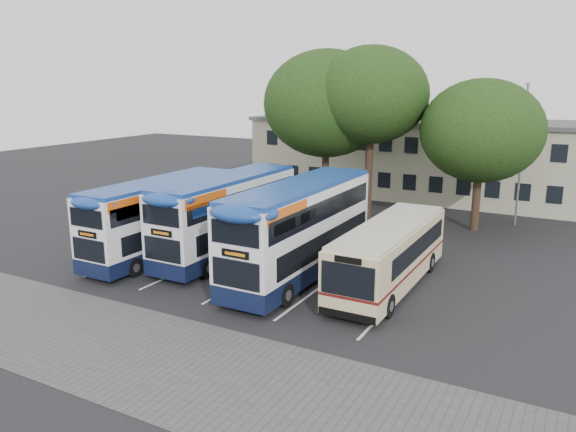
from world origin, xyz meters
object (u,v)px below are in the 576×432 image
(tree_right, at_px, (482,131))
(bus_dd_right, at_px, (301,226))
(bus_single, at_px, (390,251))
(lamp_post, at_px, (522,147))
(bus_dd_left, at_px, (161,215))
(tree_mid, at_px, (371,95))
(bus_dd_mid, at_px, (228,212))
(tree_left, at_px, (326,104))

(tree_right, relative_size, bus_dd_right, 0.86)
(tree_right, relative_size, bus_single, 0.95)
(tree_right, xyz_separation_m, bus_single, (-1.46, -12.13, -4.55))
(lamp_post, xyz_separation_m, tree_right, (-2.12, -2.43, 1.12))
(tree_right, relative_size, bus_dd_left, 0.95)
(bus_dd_right, xyz_separation_m, bus_single, (4.16, 0.82, -0.84))
(tree_mid, distance_m, bus_dd_mid, 13.37)
(tree_right, xyz_separation_m, bus_dd_left, (-13.62, -13.54, -3.94))
(bus_dd_right, bearing_deg, lamp_post, 63.29)
(tree_right, height_order, bus_dd_left, tree_right)
(lamp_post, xyz_separation_m, bus_single, (-3.58, -14.56, -3.42))
(bus_dd_right, bearing_deg, tree_left, 110.24)
(tree_mid, xyz_separation_m, bus_single, (5.55, -11.78, -6.59))
(bus_dd_mid, relative_size, bus_dd_right, 0.95)
(tree_right, bearing_deg, bus_single, -96.88)
(bus_dd_left, height_order, bus_dd_right, bus_dd_right)
(tree_mid, xyz_separation_m, bus_dd_left, (-6.61, -13.19, -5.99))
(bus_dd_right, bearing_deg, tree_mid, 96.29)
(bus_dd_right, distance_m, bus_single, 4.32)
(tree_right, distance_m, bus_single, 13.03)
(bus_single, bearing_deg, bus_dd_mid, 178.10)
(bus_dd_mid, bearing_deg, bus_single, -1.90)
(bus_dd_left, distance_m, bus_dd_mid, 3.53)
(tree_mid, bearing_deg, tree_right, 2.80)
(bus_dd_left, distance_m, bus_dd_right, 8.03)
(bus_dd_right, relative_size, bus_single, 1.11)
(tree_left, relative_size, tree_mid, 0.99)
(bus_dd_left, relative_size, bus_dd_right, 0.91)
(bus_dd_left, bearing_deg, lamp_post, 45.42)
(bus_dd_left, bearing_deg, bus_dd_right, 4.26)
(bus_dd_mid, relative_size, bus_single, 1.06)
(tree_left, relative_size, bus_single, 1.15)
(bus_dd_left, xyz_separation_m, bus_single, (12.16, 1.41, -0.61))
(bus_dd_mid, xyz_separation_m, bus_dd_right, (4.92, -1.12, 0.12))
(tree_left, bearing_deg, tree_right, -1.02)
(bus_dd_left, xyz_separation_m, bus_dd_mid, (3.08, 1.71, 0.11))
(lamp_post, xyz_separation_m, bus_dd_right, (-7.73, -15.38, -2.58))
(tree_left, height_order, bus_dd_left, tree_left)
(tree_right, bearing_deg, bus_dd_right, -113.47)
(tree_mid, distance_m, bus_single, 14.60)
(tree_mid, relative_size, bus_single, 1.16)
(tree_mid, height_order, bus_dd_mid, tree_mid)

